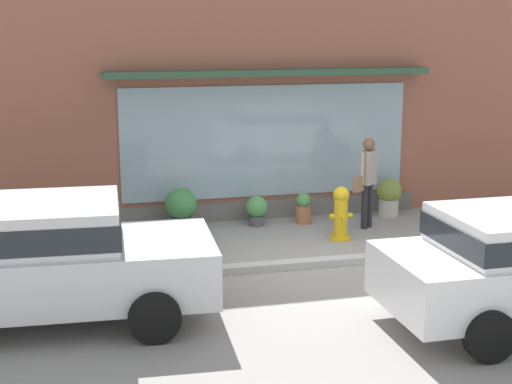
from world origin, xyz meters
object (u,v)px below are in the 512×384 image
object	(u,v)px
fire_hydrant	(341,212)
potted_plant_window_center	(303,208)
parked_car_silver	(35,255)
potted_plant_by_entrance	(389,196)
potted_plant_window_left	(181,207)
pedestrian_with_handbag	(367,176)
potted_plant_trailing_edge	(20,223)
potted_plant_corner_tall	(257,210)

from	to	relation	value
fire_hydrant	potted_plant_window_center	size ratio (longest dim) A/B	1.63
parked_car_silver	potted_plant_by_entrance	xyz separation A→B (m)	(6.65, 4.03, -0.50)
fire_hydrant	parked_car_silver	xyz separation A→B (m)	(-5.12, -2.65, 0.41)
potted_plant_window_left	potted_plant_window_center	bearing A→B (deg)	-1.25
fire_hydrant	parked_car_silver	size ratio (longest dim) A/B	0.21
pedestrian_with_handbag	potted_plant_trailing_edge	size ratio (longest dim) A/B	2.82
potted_plant_corner_tall	potted_plant_window_center	bearing A→B (deg)	-2.95
potted_plant_trailing_edge	potted_plant_window_left	distance (m)	2.86
potted_plant_trailing_edge	parked_car_silver	bearing A→B (deg)	-84.26
pedestrian_with_handbag	potted_plant_window_left	distance (m)	3.50
fire_hydrant	potted_plant_window_left	world-z (taller)	fire_hydrant
parked_car_silver	potted_plant_trailing_edge	world-z (taller)	parked_car_silver
fire_hydrant	potted_plant_window_center	world-z (taller)	fire_hydrant
potted_plant_window_center	potted_plant_by_entrance	world-z (taller)	potted_plant_by_entrance
pedestrian_with_handbag	potted_plant_window_center	distance (m)	1.40
potted_plant_window_center	parked_car_silver	bearing A→B (deg)	-141.13
fire_hydrant	potted_plant_trailing_edge	xyz separation A→B (m)	(-5.52, 1.29, -0.16)
pedestrian_with_handbag	potted_plant_by_entrance	bearing A→B (deg)	-173.32
potted_plant_corner_tall	fire_hydrant	bearing A→B (deg)	-46.51
potted_plant_window_center	potted_plant_by_entrance	size ratio (longest dim) A/B	0.78
fire_hydrant	potted_plant_window_left	size ratio (longest dim) A/B	1.20
potted_plant_corner_tall	potted_plant_window_left	size ratio (longest dim) A/B	0.71
fire_hydrant	potted_plant_trailing_edge	size ratio (longest dim) A/B	1.59
potted_plant_trailing_edge	potted_plant_by_entrance	xyz separation A→B (m)	(7.05, 0.08, 0.07)
pedestrian_with_handbag	potted_plant_window_center	xyz separation A→B (m)	(-1.03, 0.63, -0.70)
potted_plant_trailing_edge	potted_plant_window_left	size ratio (longest dim) A/B	0.75
pedestrian_with_handbag	potted_plant_window_left	xyz separation A→B (m)	(-3.39, 0.68, -0.56)
potted_plant_by_entrance	potted_plant_corner_tall	bearing A→B (deg)	-178.12
potted_plant_corner_tall	potted_plant_window_left	xyz separation A→B (m)	(-1.45, 0.00, 0.13)
fire_hydrant	parked_car_silver	bearing A→B (deg)	-152.62
potted_plant_corner_tall	potted_plant_by_entrance	bearing A→B (deg)	1.88
potted_plant_window_center	pedestrian_with_handbag	bearing A→B (deg)	-31.45
potted_plant_window_center	potted_plant_corner_tall	size ratio (longest dim) A/B	1.03
parked_car_silver	potted_plant_by_entrance	size ratio (longest dim) A/B	5.92
potted_plant_by_entrance	potted_plant_trailing_edge	bearing A→B (deg)	-179.34
fire_hydrant	potted_plant_by_entrance	xyz separation A→B (m)	(1.53, 1.37, -0.09)
potted_plant_corner_tall	potted_plant_window_left	distance (m)	1.45
potted_plant_window_center	potted_plant_by_entrance	xyz separation A→B (m)	(1.83, 0.14, 0.11)
pedestrian_with_handbag	potted_plant_corner_tall	xyz separation A→B (m)	(-1.94, 0.68, -0.69)
potted_plant_window_center	potted_plant_window_left	world-z (taller)	potted_plant_window_left
parked_car_silver	potted_plant_corner_tall	size ratio (longest dim) A/B	7.83
potted_plant_corner_tall	potted_plant_by_entrance	distance (m)	2.75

